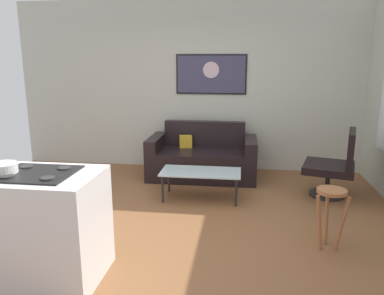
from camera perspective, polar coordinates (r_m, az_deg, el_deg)
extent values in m
cube|color=brown|center=(4.34, -1.70, -12.03)|extent=(6.40, 6.40, 0.04)
cube|color=beige|center=(6.35, 1.81, 9.31)|extent=(6.40, 0.05, 2.80)
cube|color=black|center=(5.94, 1.59, -2.51)|extent=(1.32, 0.86, 0.44)
cube|color=black|center=(6.18, 1.96, 2.16)|extent=(1.32, 0.16, 0.41)
cube|color=black|center=(6.04, -5.49, -1.32)|extent=(0.18, 0.86, 0.64)
cube|color=black|center=(5.89, 8.87, -1.80)|extent=(0.18, 0.86, 0.64)
cube|color=gold|center=(6.05, -0.97, 0.92)|extent=(0.22, 0.14, 0.20)
cube|color=silver|center=(5.00, 1.34, -3.73)|extent=(1.06, 0.52, 0.02)
cylinder|color=#232326|center=(4.92, -4.51, -6.38)|extent=(0.03, 0.03, 0.37)
cylinder|color=#232326|center=(4.82, 6.72, -6.86)|extent=(0.03, 0.03, 0.37)
cylinder|color=#232326|center=(5.33, -3.53, -4.83)|extent=(0.03, 0.03, 0.37)
cylinder|color=#232326|center=(5.23, 6.81, -5.24)|extent=(0.03, 0.03, 0.37)
cylinder|color=black|center=(5.53, 19.78, -6.72)|extent=(0.47, 0.47, 0.04)
cylinder|color=black|center=(5.46, 19.95, -4.68)|extent=(0.06, 0.06, 0.37)
cube|color=black|center=(5.42, 20.09, -2.90)|extent=(0.80, 0.82, 0.10)
cube|color=black|center=(5.34, 23.05, -0.16)|extent=(0.26, 0.66, 0.48)
cylinder|color=#9B5E37|center=(3.87, 20.53, -6.25)|extent=(0.29, 0.29, 0.03)
cylinder|color=#9B5E37|center=(4.09, 19.81, -9.76)|extent=(0.04, 0.12, 0.58)
cylinder|color=#9B5E37|center=(3.90, 18.82, -10.79)|extent=(0.12, 0.09, 0.58)
cylinder|color=#9B5E37|center=(3.95, 21.86, -10.76)|extent=(0.12, 0.09, 0.58)
cube|color=silver|center=(3.60, -25.79, -10.55)|extent=(1.54, 0.71, 0.92)
cube|color=black|center=(3.30, -22.56, -3.66)|extent=(0.60, 0.52, 0.01)
cylinder|color=#2D2D2D|center=(3.27, -26.38, -3.95)|extent=(0.11, 0.11, 0.01)
cylinder|color=#2D2D2D|center=(3.10, -21.13, -4.37)|extent=(0.11, 0.11, 0.01)
cylinder|color=#2D2D2D|center=(3.50, -23.86, -2.66)|extent=(0.11, 0.11, 0.01)
cylinder|color=#2D2D2D|center=(3.33, -18.85, -2.97)|extent=(0.11, 0.11, 0.01)
cylinder|color=silver|center=(3.41, -26.94, -3.54)|extent=(0.14, 0.14, 0.01)
cylinder|color=silver|center=(3.40, -27.01, -2.92)|extent=(0.25, 0.25, 0.09)
cube|color=black|center=(6.29, 2.93, 11.07)|extent=(1.16, 0.01, 0.65)
cube|color=#3F3C58|center=(6.28, 2.93, 11.07)|extent=(1.11, 0.02, 0.60)
cylinder|color=beige|center=(6.26, 2.92, 11.72)|extent=(0.26, 0.01, 0.26)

